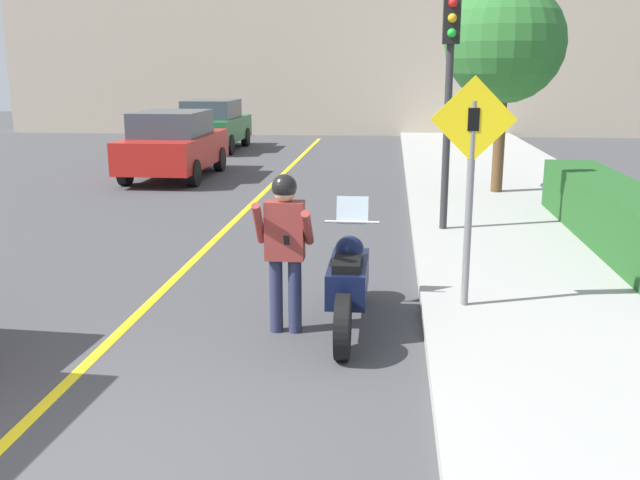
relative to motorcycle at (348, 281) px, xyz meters
The scene contains 11 objects.
sidewalk_curb 3.14m from the motorcycle, 15.13° to the left, with size 4.40×44.00×0.15m.
road_center_line 3.73m from the motorcycle, 130.44° to the left, with size 0.12×36.00×0.01m.
building_backdrop 23.29m from the motorcycle, 94.50° to the left, with size 28.00×1.20×9.69m.
motorcycle is the anchor object (origin of this frame).
person_biker 0.86m from the motorcycle, 160.91° to the right, with size 0.59×0.46×1.68m.
crossing_sign 1.76m from the motorcycle, 18.14° to the left, with size 0.91×0.08×2.50m.
traffic_light 5.02m from the motorcycle, 73.20° to the left, with size 0.26×0.30×3.69m.
hedge_row 5.37m from the motorcycle, 44.90° to the left, with size 0.90×5.78×0.87m.
street_tree 8.94m from the motorcycle, 71.65° to the left, with size 2.45×2.45×4.30m.
parked_car_red 11.39m from the motorcycle, 116.12° to the left, with size 1.88×4.20×1.68m.
parked_car_green 17.45m from the motorcycle, 108.65° to the left, with size 1.88×4.20×1.68m.
Camera 1 is at (2.21, -4.08, 2.73)m, focal length 40.00 mm.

